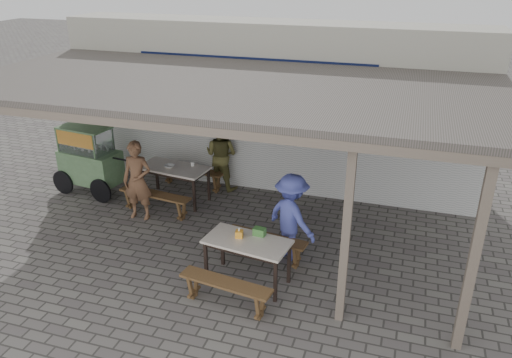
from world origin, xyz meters
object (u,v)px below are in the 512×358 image
object	(u,v)px
vendor_cart	(89,157)
tissue_box	(239,234)
bench_right_wall	(266,242)
condiment_bowl	(170,166)
patron_street_side	(138,181)
patron_wall_side	(221,155)
table_right	(247,245)
bench_left_street	(155,198)
patron_right_table	(291,217)
bench_left_wall	(192,173)
donation_box	(259,232)
table_left	(174,170)
condiment_jar	(193,164)
bench_right_street	(226,288)

from	to	relation	value
vendor_cart	tissue_box	bearing A→B (deg)	-19.33
bench_right_wall	condiment_bowl	distance (m)	3.02
patron_street_side	patron_wall_side	xyz separation A→B (m)	(1.03, 1.78, -0.01)
table_right	vendor_cart	size ratio (longest dim) A/B	0.72
patron_street_side	tissue_box	xyz separation A→B (m)	(2.53, -1.36, 0.02)
tissue_box	patron_street_side	bearing A→B (deg)	151.84
tissue_box	bench_left_street	bearing A→B (deg)	145.83
vendor_cart	patron_right_table	world-z (taller)	patron_right_table
vendor_cart	patron_street_side	bearing A→B (deg)	-17.30
patron_street_side	tissue_box	distance (m)	2.88
bench_left_street	bench_left_wall	xyz separation A→B (m)	(0.18, 1.38, 0.00)
vendor_cart	patron_street_side	xyz separation A→B (m)	(1.58, -0.73, -0.02)
donation_box	condiment_bowl	distance (m)	3.29
patron_right_table	condiment_bowl	xyz separation A→B (m)	(-2.90, 1.36, 0.02)
bench_right_wall	tissue_box	distance (m)	0.83
patron_wall_side	condiment_bowl	distance (m)	1.20
vendor_cart	bench_right_wall	bearing A→B (deg)	-10.78
vendor_cart	patron_wall_side	xyz separation A→B (m)	(2.61, 1.04, -0.03)
vendor_cart	donation_box	xyz separation A→B (m)	(4.40, -1.94, 0.01)
table_left	patron_wall_side	bearing A→B (deg)	58.14
tissue_box	vendor_cart	bearing A→B (deg)	153.08
patron_right_table	bench_left_wall	bearing A→B (deg)	-5.28
bench_left_street	donation_box	size ratio (longest dim) A/B	8.42
bench_left_street	patron_street_side	distance (m)	0.54
table_left	tissue_box	world-z (taller)	tissue_box
bench_left_street	vendor_cart	bearing A→B (deg)	171.27
bench_right_wall	condiment_bowl	world-z (taller)	condiment_bowl
bench_right_wall	donation_box	bearing A→B (deg)	-78.37
bench_left_wall	condiment_jar	distance (m)	0.72
vendor_cart	donation_box	bearing A→B (deg)	-16.20
bench_left_wall	patron_wall_side	world-z (taller)	patron_wall_side
table_left	donation_box	xyz separation A→B (m)	(2.50, -2.11, 0.14)
patron_right_table	patron_wall_side	bearing A→B (deg)	-15.05
patron_right_table	table_right	bearing A→B (deg)	94.90
table_left	tissue_box	size ratio (longest dim) A/B	13.40
patron_street_side	patron_right_table	world-z (taller)	patron_street_side
condiment_jar	donation_box	bearing A→B (deg)	-46.76
bench_right_street	condiment_bowl	bearing A→B (deg)	136.19
condiment_bowl	condiment_jar	bearing A→B (deg)	28.65
bench_left_street	table_right	bearing A→B (deg)	-26.07
bench_right_wall	patron_wall_side	distance (m)	3.08
bench_right_street	patron_right_table	distance (m)	1.75
vendor_cart	patron_street_side	world-z (taller)	patron_street_side
bench_right_wall	patron_right_table	xyz separation A→B (m)	(0.37, 0.21, 0.42)
table_left	patron_right_table	xyz separation A→B (m)	(2.84, -1.41, 0.09)
table_right	bench_right_street	world-z (taller)	table_right
bench_right_street	donation_box	bearing A→B (deg)	83.94
tissue_box	condiment_bowl	world-z (taller)	tissue_box
patron_street_side	condiment_jar	xyz separation A→B (m)	(0.66, 1.09, 0.01)
bench_right_wall	donation_box	xyz separation A→B (m)	(0.03, -0.49, 0.48)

